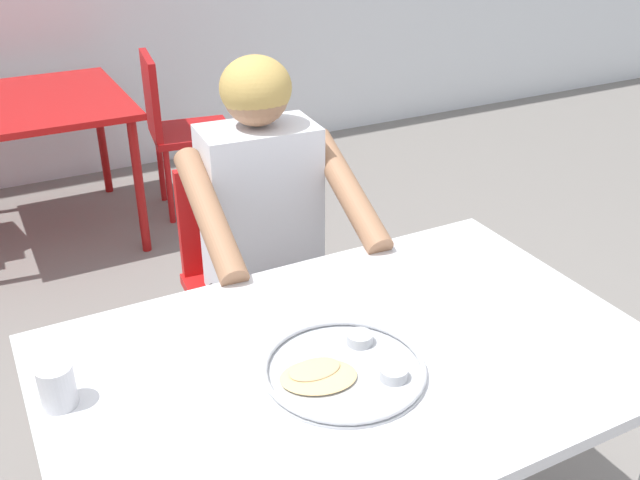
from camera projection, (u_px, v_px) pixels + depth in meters
name	position (u px, v px, depth m)	size (l,w,h in m)	color
table_foreground	(353.00, 382.00, 1.56)	(1.29, 0.83, 0.76)	silver
thali_tray	(344.00, 369.00, 1.47)	(0.34, 0.34, 0.03)	#B7BABF
drinking_cup	(57.00, 385.00, 1.37)	(0.07, 0.07, 0.09)	silver
chair_foreground	(250.00, 269.00, 2.41)	(0.45, 0.45, 0.82)	red
diner_foreground	(271.00, 231.00, 2.12)	(0.52, 0.57, 1.23)	#292929
table_background_red	(34.00, 116.00, 3.41)	(0.86, 0.93, 0.70)	#B71414
chair_red_right	(176.00, 123.00, 3.73)	(0.47, 0.44, 0.85)	#AF1415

